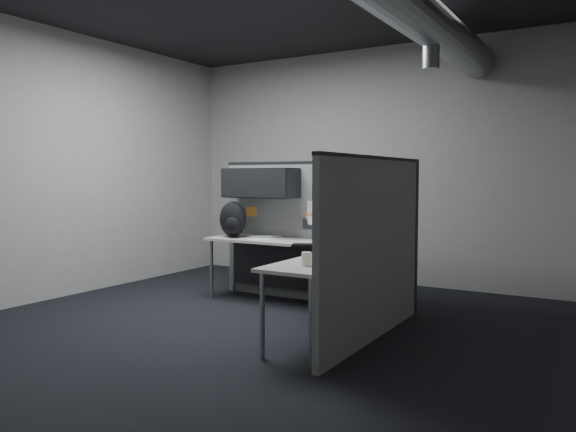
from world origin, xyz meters
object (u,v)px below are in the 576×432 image
Objects in this scene: phone at (331,257)px; backpack at (233,220)px; desk at (307,256)px; monitor at (370,220)px; keyboard at (314,246)px.

phone is 0.68× the size of backpack.
desk is 7.96× the size of phone.
desk is at bearing -24.60° from backpack.
desk is at bearing -140.25° from monitor.
phone is (0.72, -0.90, 0.16)m from desk.
desk is 5.43× the size of backpack.
monitor is 2.18× the size of phone.
keyboard is at bearing 113.22° from phone.
monitor reaches higher than backpack.
backpack is (-1.30, 0.38, 0.19)m from keyboard.
desk is at bearing 159.03° from keyboard.
phone is (0.13, -1.16, -0.23)m from monitor.
monitor is 1.19m from phone.
phone reaches higher than keyboard.
backpack reaches higher than desk.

